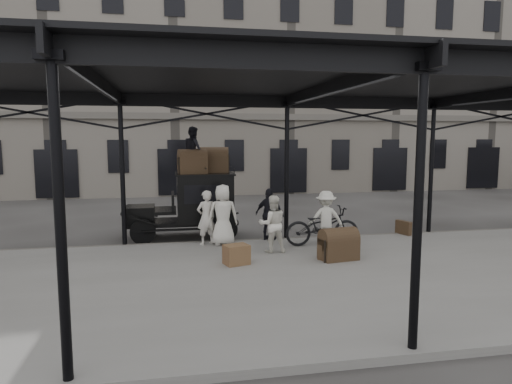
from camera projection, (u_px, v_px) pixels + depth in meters
ground at (304, 259)px, 12.68m from camera, size 120.00×120.00×0.00m
platform at (328, 278)px, 10.72m from camera, size 28.00×8.00×0.15m
canopy at (328, 83)px, 10.45m from camera, size 22.50×9.00×4.74m
building_frontage at (225, 80)px, 29.40m from camera, size 64.00×8.00×14.00m
taxi at (195, 202)px, 15.18m from camera, size 3.65×1.55×2.18m
porter_left at (206, 218)px, 13.62m from camera, size 0.70×0.58×1.64m
porter_midleft at (272, 224)px, 12.72m from camera, size 0.79×0.62×1.60m
porter_centre at (223, 215)px, 13.57m from camera, size 0.91×0.61×1.82m
porter_official at (270, 214)px, 14.21m from camera, size 1.00×0.90×1.63m
porter_right at (326, 218)px, 13.52m from camera, size 1.15×0.78×1.63m
bicycle at (322, 226)px, 13.54m from camera, size 2.25×0.86×1.16m
porter_roof at (193, 150)px, 14.87m from camera, size 0.76×0.87×1.52m
steamer_trunk_roof_near at (192, 163)px, 14.77m from camera, size 0.97×0.68×0.66m
steamer_trunk_roof_far at (214, 162)px, 15.34m from camera, size 1.01×0.69×0.70m
steamer_trunk_platform at (339, 246)px, 12.00m from camera, size 1.04×0.73×0.71m
wicker_hamper at (236, 255)px, 11.56m from camera, size 0.71×0.61×0.50m
suitcase_upright at (403, 228)px, 15.12m from camera, size 0.33×0.62×0.45m
suitcase_flat at (327, 251)px, 12.13m from camera, size 0.58×0.46×0.40m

